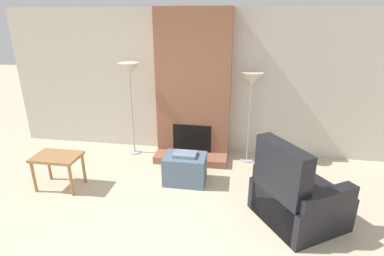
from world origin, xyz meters
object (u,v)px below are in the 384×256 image
side_table (57,161)px  floor_lamp_left (129,74)px  floor_lamp_right (252,84)px  ottoman (185,168)px  armchair (295,198)px

side_table → floor_lamp_left: floor_lamp_left is taller
floor_lamp_left → floor_lamp_right: 2.12m
side_table → floor_lamp_right: floor_lamp_right is taller
ottoman → floor_lamp_right: size_ratio=0.40×
floor_lamp_left → floor_lamp_right: (2.11, -0.00, -0.10)m
floor_lamp_right → armchair: bearing=-71.0°
side_table → floor_lamp_right: 3.26m
side_table → floor_lamp_left: (0.69, 1.36, 1.06)m
ottoman → floor_lamp_left: (-1.15, 0.91, 1.27)m
armchair → floor_lamp_right: (-0.56, 1.62, 1.08)m
armchair → side_table: 3.37m
ottoman → side_table: size_ratio=0.95×
ottoman → armchair: (1.52, -0.71, 0.09)m
armchair → floor_lamp_left: (-2.67, 1.62, 1.18)m
side_table → armchair: bearing=-4.4°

